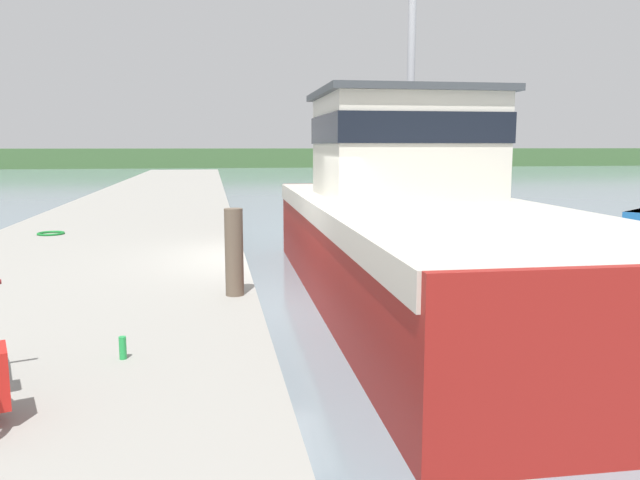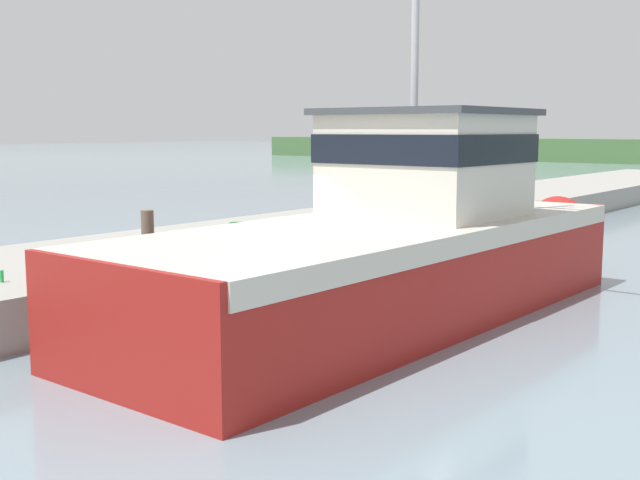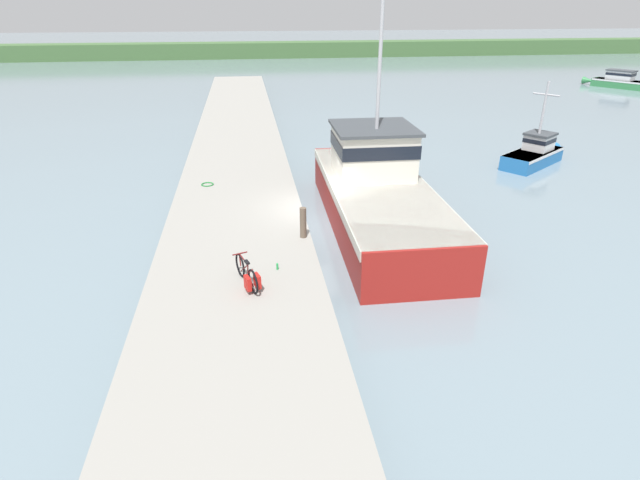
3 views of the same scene
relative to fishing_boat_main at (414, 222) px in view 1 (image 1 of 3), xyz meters
name	(u,v)px [view 1 (image 1 of 3)]	position (x,y,z in m)	size (l,w,h in m)	color
ground_plane	(282,305)	(-2.43, -0.36, -1.33)	(320.00, 320.00, 0.00)	gray
dock_pier	(85,288)	(-5.60, -0.36, -0.91)	(5.13, 80.00, 0.86)	gray
far_shoreline	(444,157)	(27.57, 70.11, -0.14)	(180.00, 5.00, 2.39)	#426638
fishing_boat_main	(414,222)	(0.00, 0.00, 0.00)	(4.03, 13.49, 10.48)	maroon
mooring_post	(234,252)	(-3.31, -3.05, 0.06)	(0.22, 0.22, 1.07)	brown
hose_coil	(51,233)	(-6.88, 3.00, -0.45)	(0.54, 0.54, 0.05)	#197A2D
water_bottle_on_curb	(123,348)	(-4.35, -5.24, -0.38)	(0.06, 0.06, 0.20)	green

